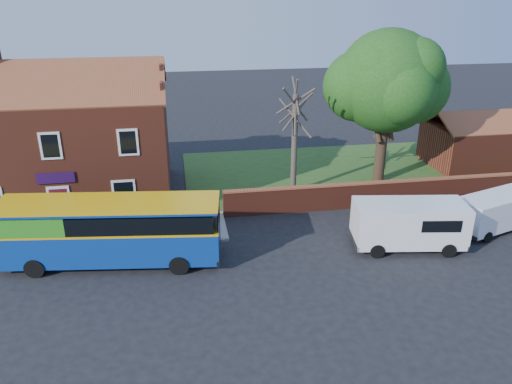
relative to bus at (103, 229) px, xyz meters
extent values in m
plane|color=black|center=(4.10, -2.81, -1.79)|extent=(120.00, 120.00, 0.00)
cube|color=gray|center=(-2.90, 2.94, -1.73)|extent=(18.00, 3.50, 0.12)
cube|color=slate|center=(-2.90, 1.19, -1.72)|extent=(18.00, 0.15, 0.14)
cube|color=#426B28|center=(17.10, 10.19, -1.77)|extent=(26.00, 12.00, 0.04)
cube|color=maroon|center=(-2.90, 8.69, 1.46)|extent=(12.00, 8.00, 6.50)
cube|color=brown|center=(-2.90, 6.69, 5.71)|extent=(12.30, 4.08, 2.16)
cube|color=brown|center=(-2.90, 10.69, 5.71)|extent=(12.30, 4.08, 2.16)
cube|color=black|center=(-2.90, 4.66, 2.81)|extent=(1.10, 0.06, 1.50)
cube|color=#4C0F19|center=(-2.90, 4.64, -0.69)|extent=(0.95, 0.04, 2.10)
cube|color=silver|center=(-2.90, 4.66, -0.64)|extent=(1.20, 0.06, 2.30)
cube|color=#270D39|center=(-2.90, 4.63, 1.01)|extent=(2.00, 0.06, 0.60)
cube|color=maroon|center=(17.10, 4.19, -1.04)|extent=(22.00, 0.30, 1.50)
cube|color=brown|center=(17.10, 4.19, -0.24)|extent=(22.00, 0.38, 0.10)
cube|color=maroon|center=(26.10, 10.19, -0.29)|extent=(8.00, 5.00, 3.00)
cube|color=brown|center=(26.10, 8.94, 1.76)|extent=(8.20, 2.56, 1.24)
cube|color=brown|center=(26.10, 11.44, 1.76)|extent=(8.20, 2.56, 1.24)
cube|color=navy|center=(0.33, -0.04, -0.61)|extent=(10.53, 3.81, 1.64)
cube|color=#E6A60C|center=(0.33, -0.04, 0.21)|extent=(10.56, 3.83, 0.10)
cube|color=black|center=(0.33, -0.04, 0.70)|extent=(10.13, 3.78, 0.82)
cube|color=#339520|center=(-3.04, 0.37, 0.70)|extent=(3.79, 3.02, 0.87)
cube|color=navy|center=(0.33, -0.04, 1.25)|extent=(10.53, 3.81, 0.14)
cube|color=#E6A60C|center=(0.33, -0.04, 1.33)|extent=(10.58, 3.85, 0.06)
cylinder|color=black|center=(-3.09, -0.84, -1.32)|extent=(0.95, 0.39, 0.93)
cylinder|color=black|center=(-2.79, 1.56, -1.32)|extent=(0.95, 0.39, 0.93)
cylinder|color=black|center=(3.45, -1.64, -1.32)|extent=(0.95, 0.39, 0.93)
cylinder|color=black|center=(3.75, 0.76, -1.32)|extent=(0.95, 0.39, 0.93)
cube|color=white|center=(15.00, -0.93, -0.41)|extent=(5.77, 2.98, 2.10)
cube|color=black|center=(17.45, -1.28, -0.08)|extent=(0.35, 1.87, 0.83)
cube|color=black|center=(17.69, -1.32, -1.35)|extent=(0.42, 2.20, 0.26)
cylinder|color=black|center=(13.10, -1.71, -1.42)|extent=(0.75, 0.32, 0.73)
cylinder|color=black|center=(13.40, 0.36, -1.42)|extent=(0.75, 0.32, 0.73)
cylinder|color=black|center=(16.59, -2.21, -1.42)|extent=(0.75, 0.32, 0.73)
cylinder|color=black|center=(16.89, -0.15, -1.42)|extent=(0.75, 0.32, 0.73)
cube|color=white|center=(20.50, 0.16, -0.64)|extent=(4.93, 3.17, 1.74)
cylinder|color=black|center=(19.37, -1.11, -1.49)|extent=(0.64, 0.40, 0.61)
cylinder|color=black|center=(18.84, 0.52, -1.49)|extent=(0.64, 0.40, 0.61)
cylinder|color=black|center=(21.63, 1.43, -1.49)|extent=(0.64, 0.40, 0.61)
cylinder|color=black|center=(17.11, 8.10, 0.30)|extent=(0.73, 0.73, 4.17)
sphere|color=#2C6D22|center=(17.11, 8.10, 5.02)|extent=(6.53, 6.53, 6.53)
sphere|color=#2C6D22|center=(19.02, 8.46, 4.47)|extent=(4.72, 4.72, 4.72)
sphere|color=#2C6D22|center=(15.39, 8.64, 4.66)|extent=(4.54, 4.54, 4.54)
cylinder|color=#4C4238|center=(10.92, 7.11, 1.42)|extent=(0.37, 0.37, 6.41)
cylinder|color=#4C4238|center=(10.92, 7.11, 3.71)|extent=(0.38, 3.13, 2.52)
cylinder|color=#4C4238|center=(10.92, 7.11, 3.48)|extent=(1.63, 2.31, 2.31)
cylinder|color=#4C4238|center=(10.92, 7.11, 3.94)|extent=(2.63, 1.20, 2.56)
camera|label=1|loc=(3.75, -21.94, 10.70)|focal=35.00mm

